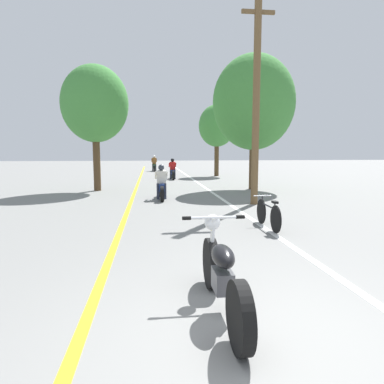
% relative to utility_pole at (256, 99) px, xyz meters
% --- Properties ---
extents(ground_plane, '(120.00, 120.00, 0.00)m').
position_rel_utility_pole_xyz_m(ground_plane, '(-2.54, -8.37, -3.53)').
color(ground_plane, slate).
extents(lane_stripe_center, '(0.14, 48.00, 0.01)m').
position_rel_utility_pole_xyz_m(lane_stripe_center, '(-4.24, 4.32, -3.52)').
color(lane_stripe_center, yellow).
rests_on(lane_stripe_center, ground).
extents(lane_stripe_edge, '(0.14, 48.00, 0.01)m').
position_rel_utility_pole_xyz_m(lane_stripe_edge, '(-0.84, 4.32, -3.52)').
color(lane_stripe_edge, white).
rests_on(lane_stripe_edge, ground).
extents(utility_pole, '(1.10, 0.24, 6.87)m').
position_rel_utility_pole_xyz_m(utility_pole, '(0.00, 0.00, 0.00)').
color(utility_pole, brown).
rests_on(utility_pole, ground).
extents(roadside_tree_right_near, '(3.83, 3.45, 6.26)m').
position_rel_utility_pole_xyz_m(roadside_tree_right_near, '(1.29, 4.52, 0.52)').
color(roadside_tree_right_near, '#513A23').
rests_on(roadside_tree_right_near, ground).
extents(roadside_tree_right_far, '(2.60, 2.34, 5.09)m').
position_rel_utility_pole_xyz_m(roadside_tree_right_far, '(1.22, 13.07, 0.03)').
color(roadside_tree_right_far, '#513A23').
rests_on(roadside_tree_right_far, ground).
extents(roadside_tree_left, '(2.98, 2.68, 5.62)m').
position_rel_utility_pole_xyz_m(roadside_tree_left, '(-5.96, 4.76, 0.36)').
color(roadside_tree_left, '#513A23').
rests_on(roadside_tree_left, ground).
extents(motorcycle_foreground, '(0.80, 2.18, 1.01)m').
position_rel_utility_pole_xyz_m(motorcycle_foreground, '(-2.74, -7.63, -3.09)').
color(motorcycle_foreground, black).
rests_on(motorcycle_foreground, ground).
extents(motorcycle_rider_lead, '(0.50, 1.94, 1.31)m').
position_rel_utility_pole_xyz_m(motorcycle_rider_lead, '(-3.12, 1.63, -3.03)').
color(motorcycle_rider_lead, black).
rests_on(motorcycle_rider_lead, ground).
extents(motorcycle_rider_mid, '(0.50, 1.96, 1.34)m').
position_rel_utility_pole_xyz_m(motorcycle_rider_mid, '(-2.12, 10.68, -3.02)').
color(motorcycle_rider_mid, black).
rests_on(motorcycle_rider_mid, ground).
extents(motorcycle_rider_far, '(0.50, 1.99, 1.43)m').
position_rel_utility_pole_xyz_m(motorcycle_rider_far, '(-3.20, 19.44, -2.99)').
color(motorcycle_rider_far, black).
rests_on(motorcycle_rider_far, ground).
extents(bicycle_parked, '(0.44, 1.63, 0.73)m').
position_rel_utility_pole_xyz_m(bicycle_parked, '(-0.77, -3.59, -3.19)').
color(bicycle_parked, black).
rests_on(bicycle_parked, ground).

